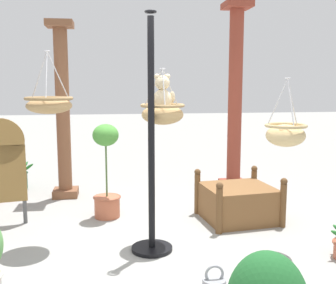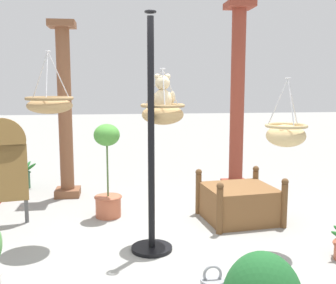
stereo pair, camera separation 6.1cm
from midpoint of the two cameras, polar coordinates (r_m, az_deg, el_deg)
The scene contains 12 objects.
ground_plane at distance 4.61m, azimuth 0.89°, elevation -14.54°, with size 40.00×40.00×0.00m, color gray.
display_pole_central at distance 4.30m, azimuth -1.93°, elevation -5.23°, with size 0.44×0.44×2.50m.
hanging_basket_with_teddy at distance 4.46m, azimuth -0.36°, elevation 4.08°, with size 0.49×0.49×0.61m.
teddy_bear at distance 4.47m, azimuth -0.40°, elevation 6.48°, with size 0.29×0.25×0.42m.
hanging_basket_left_high at distance 4.57m, azimuth -15.86°, elevation 5.12°, with size 0.51×0.51×0.67m.
hanging_basket_right_low at distance 4.43m, azimuth 16.55°, elevation 1.07°, with size 0.44×0.44×0.72m.
greenhouse_pillar_right at distance 6.53m, azimuth -13.94°, elevation 3.82°, with size 0.40×0.40×2.72m.
greenhouse_pillar_far_back at distance 6.95m, azimuth 9.92°, elevation 5.71°, with size 0.44×0.44×3.09m.
wooden_planter_box at distance 5.46m, azimuth 10.23°, elevation -8.24°, with size 1.03×0.97×0.63m.
potted_plant_flowering_red at distance 7.42m, azimuth -19.37°, elevation -4.58°, with size 0.47×0.47×0.45m.
potted_plant_bushy_green at distance 5.48m, azimuth -8.14°, elevation -4.28°, with size 0.37×0.37×1.26m.
display_sign_board at distance 5.47m, azimuth -21.78°, elevation -2.60°, with size 0.57×0.14×1.36m.
Camera 2 is at (-0.59, -4.21, 1.78)m, focal length 43.56 mm.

